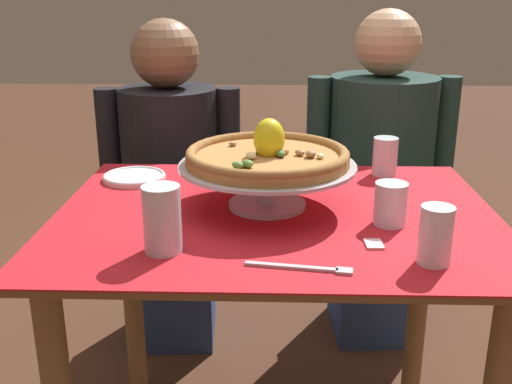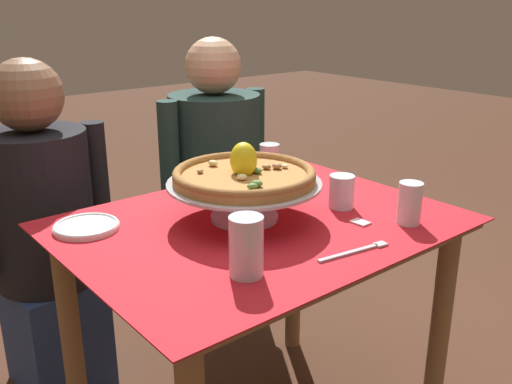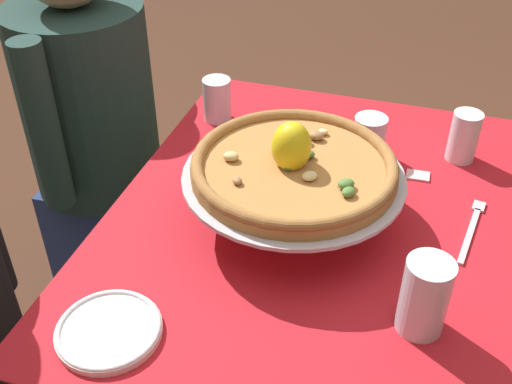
% 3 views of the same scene
% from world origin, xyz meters
% --- Properties ---
extents(dining_table, '(1.05, 0.81, 0.76)m').
position_xyz_m(dining_table, '(0.00, 0.00, 0.62)').
color(dining_table, olive).
rests_on(dining_table, ground).
extents(pizza_stand, '(0.43, 0.43, 0.11)m').
position_xyz_m(pizza_stand, '(-0.02, 0.04, 0.84)').
color(pizza_stand, '#B7B7C1').
rests_on(pizza_stand, dining_table).
extents(pizza, '(0.39, 0.39, 0.11)m').
position_xyz_m(pizza, '(-0.02, 0.04, 0.89)').
color(pizza, '#AD753D').
rests_on(pizza, pizza_stand).
extents(water_glass_front_left, '(0.08, 0.08, 0.14)m').
position_xyz_m(water_glass_front_left, '(-0.23, -0.23, 0.82)').
color(water_glass_front_left, silver).
rests_on(water_glass_front_left, dining_table).
extents(water_glass_back_right, '(0.07, 0.07, 0.11)m').
position_xyz_m(water_glass_back_right, '(0.31, 0.32, 0.80)').
color(water_glass_back_right, silver).
rests_on(water_glass_back_right, dining_table).
extents(water_glass_side_right, '(0.07, 0.07, 0.10)m').
position_xyz_m(water_glass_side_right, '(0.26, -0.07, 0.80)').
color(water_glass_side_right, silver).
rests_on(water_glass_side_right, dining_table).
extents(water_glass_front_right, '(0.06, 0.06, 0.12)m').
position_xyz_m(water_glass_front_right, '(0.31, -0.27, 0.81)').
color(water_glass_front_right, white).
rests_on(water_glass_front_right, dining_table).
extents(side_plate, '(0.17, 0.17, 0.02)m').
position_xyz_m(side_plate, '(-0.40, 0.25, 0.76)').
color(side_plate, white).
rests_on(side_plate, dining_table).
extents(dinner_fork, '(0.21, 0.05, 0.01)m').
position_xyz_m(dinner_fork, '(0.05, -0.31, 0.76)').
color(dinner_fork, '#B7B7C1').
rests_on(dinner_fork, dining_table).
extents(sugar_packet, '(0.04, 0.05, 0.00)m').
position_xyz_m(sugar_packet, '(0.20, -0.19, 0.76)').
color(sugar_packet, beige).
rests_on(sugar_packet, dining_table).
extents(diner_right, '(0.53, 0.39, 1.20)m').
position_xyz_m(diner_right, '(0.37, 0.73, 0.60)').
color(diner_right, navy).
rests_on(diner_right, ground).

